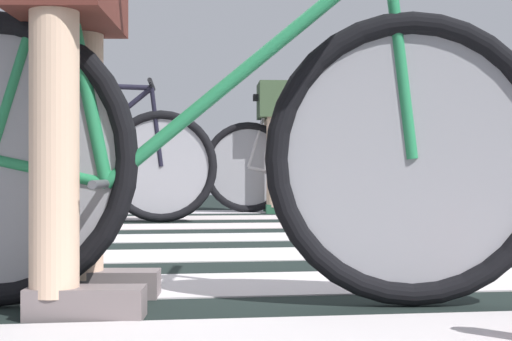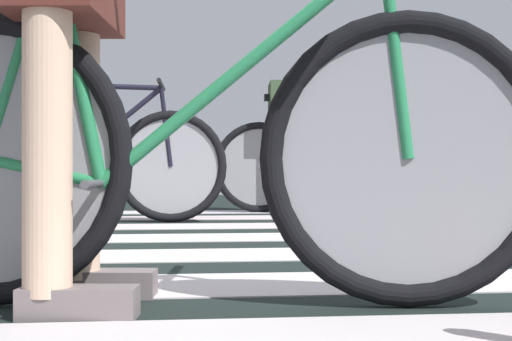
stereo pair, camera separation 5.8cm
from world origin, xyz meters
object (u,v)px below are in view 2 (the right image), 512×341
cyclist_2_of_3 (39,122)px  cyclist_3_of_3 (284,129)px  bicycle_1_of_3 (195,147)px  bicycle_3_of_3 (323,164)px  cyclist_1_of_3 (66,49)px  bicycle_2_of_3 (89,162)px

cyclist_2_of_3 → cyclist_3_of_3: 1.98m
bicycle_1_of_3 → bicycle_3_of_3: same height
cyclist_2_of_3 → cyclist_3_of_3: bearing=32.9°
cyclist_1_of_3 → bicycle_2_of_3: 3.00m
cyclist_2_of_3 → bicycle_3_of_3: size_ratio=0.57×
cyclist_1_of_3 → cyclist_3_of_3: size_ratio=0.94×
bicycle_1_of_3 → bicycle_3_of_3: 4.16m
cyclist_3_of_3 → cyclist_1_of_3: bearing=-101.6°
bicycle_3_of_3 → bicycle_1_of_3: bearing=-101.6°
bicycle_2_of_3 → cyclist_2_of_3: size_ratio=1.76×
cyclist_3_of_3 → bicycle_2_of_3: bearing=-139.8°
bicycle_1_of_3 → cyclist_3_of_3: bearing=85.5°
bicycle_1_of_3 → bicycle_3_of_3: bearing=81.3°
bicycle_2_of_3 → bicycle_3_of_3: size_ratio=1.00×
bicycle_1_of_3 → cyclist_2_of_3: size_ratio=1.76×
bicycle_3_of_3 → bicycle_2_of_3: bearing=-145.6°
cyclist_2_of_3 → bicycle_3_of_3: 2.26m
bicycle_1_of_3 → bicycle_2_of_3: bearing=107.9°
cyclist_2_of_3 → cyclist_3_of_3: size_ratio=0.96×
bicycle_1_of_3 → bicycle_3_of_3: size_ratio=1.00×
cyclist_2_of_3 → bicycle_3_of_3: cyclist_2_of_3 is taller
cyclist_1_of_3 → bicycle_1_of_3: bearing=-0.0°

